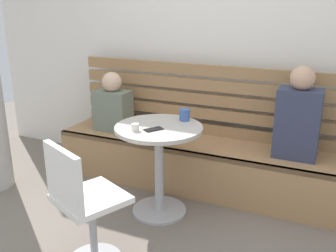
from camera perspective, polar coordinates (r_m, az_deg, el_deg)
name	(u,v)px	position (r m, az deg, el deg)	size (l,w,h in m)	color
back_wall	(219,24)	(3.68, 7.59, 14.70)	(5.20, 0.10, 2.90)	silver
booth_bench	(200,165)	(3.56, 4.68, -5.77)	(2.70, 0.52, 0.44)	#A87C51
booth_backrest	(210,100)	(3.60, 6.21, 3.80)	(2.65, 0.04, 0.66)	#9A7249
cafe_table	(159,153)	(3.03, -1.35, -4.02)	(0.68, 0.68, 0.74)	#ADADB2
white_chair	(82,202)	(2.51, -12.58, -10.94)	(0.53, 0.53, 0.85)	#ADADB2
person_adult	(298,118)	(3.23, 18.65, 1.18)	(0.34, 0.22, 0.74)	#333851
person_child_left	(113,105)	(3.79, -8.14, 3.07)	(0.34, 0.22, 0.57)	slate
cup_espresso_small	(135,127)	(2.86, -4.84, -0.19)	(0.06, 0.06, 0.06)	silver
cup_mug_blue	(185,115)	(3.09, 2.47, 1.67)	(0.08, 0.08, 0.10)	#3D5B9E
phone_on_table	(154,129)	(2.88, -2.15, -0.50)	(0.07, 0.14, 0.01)	black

